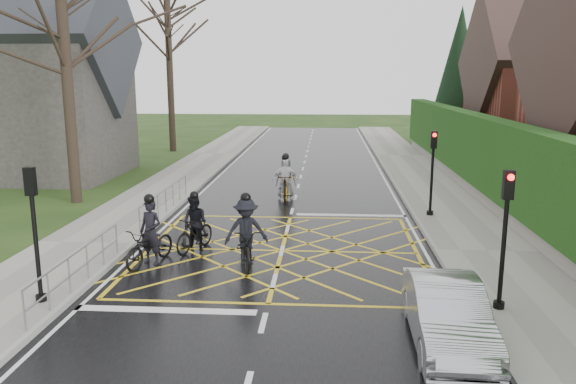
# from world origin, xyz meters

# --- Properties ---
(ground) EXTENTS (120.00, 120.00, 0.00)m
(ground) POSITION_xyz_m (0.00, 0.00, 0.00)
(ground) COLOR #1A3210
(ground) RESTS_ON ground
(road) EXTENTS (9.00, 80.00, 0.01)m
(road) POSITION_xyz_m (0.00, 0.00, 0.01)
(road) COLOR black
(road) RESTS_ON ground
(sidewalk_right) EXTENTS (3.00, 80.00, 0.15)m
(sidewalk_right) POSITION_xyz_m (6.00, 0.00, 0.07)
(sidewalk_right) COLOR gray
(sidewalk_right) RESTS_ON ground
(sidewalk_left) EXTENTS (3.00, 80.00, 0.15)m
(sidewalk_left) POSITION_xyz_m (-6.00, 0.00, 0.07)
(sidewalk_left) COLOR gray
(sidewalk_left) RESTS_ON ground
(stone_wall) EXTENTS (0.50, 38.00, 0.70)m
(stone_wall) POSITION_xyz_m (7.75, 6.00, 0.35)
(stone_wall) COLOR slate
(stone_wall) RESTS_ON ground
(hedge) EXTENTS (0.90, 38.00, 2.80)m
(hedge) POSITION_xyz_m (7.75, 6.00, 2.10)
(hedge) COLOR #10390F
(hedge) RESTS_ON stone_wall
(house_far) EXTENTS (9.80, 8.80, 10.30)m
(house_far) POSITION_xyz_m (14.75, 18.00, 4.36)
(house_far) COLOR brown
(house_far) RESTS_ON ground
(conifer) EXTENTS (4.60, 4.60, 10.00)m
(conifer) POSITION_xyz_m (10.75, 26.00, 4.99)
(conifer) COLOR black
(conifer) RESTS_ON ground
(church) EXTENTS (8.80, 7.80, 11.00)m
(church) POSITION_xyz_m (-13.54, 12.00, 4.93)
(church) COLOR #2D2B28
(church) RESTS_ON ground
(tree_near) EXTENTS (9.24, 9.24, 11.44)m
(tree_near) POSITION_xyz_m (-9.00, 6.00, 7.91)
(tree_near) COLOR black
(tree_near) RESTS_ON ground
(tree_mid) EXTENTS (10.08, 10.08, 12.48)m
(tree_mid) POSITION_xyz_m (-10.00, 14.00, 8.63)
(tree_mid) COLOR black
(tree_mid) RESTS_ON ground
(tree_far) EXTENTS (8.40, 8.40, 10.40)m
(tree_far) POSITION_xyz_m (-9.30, 22.00, 7.19)
(tree_far) COLOR black
(tree_far) RESTS_ON ground
(railing_south) EXTENTS (0.05, 5.04, 1.03)m
(railing_south) POSITION_xyz_m (-4.65, -3.50, 0.78)
(railing_south) COLOR slate
(railing_south) RESTS_ON ground
(railing_north) EXTENTS (0.05, 6.04, 1.03)m
(railing_north) POSITION_xyz_m (-4.65, 4.00, 0.79)
(railing_north) COLOR slate
(railing_north) RESTS_ON ground
(traffic_light_ne) EXTENTS (0.24, 0.31, 3.21)m
(traffic_light_ne) POSITION_xyz_m (5.10, 4.20, 1.66)
(traffic_light_ne) COLOR black
(traffic_light_ne) RESTS_ON ground
(traffic_light_se) EXTENTS (0.24, 0.31, 3.21)m
(traffic_light_se) POSITION_xyz_m (5.10, -4.20, 1.66)
(traffic_light_se) COLOR black
(traffic_light_se) RESTS_ON ground
(traffic_light_sw) EXTENTS (0.24, 0.31, 3.21)m
(traffic_light_sw) POSITION_xyz_m (-5.10, -4.50, 1.66)
(traffic_light_sw) COLOR black
(traffic_light_sw) RESTS_ON ground
(cyclist_rear) EXTENTS (1.34, 2.16, 1.98)m
(cyclist_rear) POSITION_xyz_m (-3.53, -1.44, 0.64)
(cyclist_rear) COLOR black
(cyclist_rear) RESTS_ON ground
(cyclist_back) EXTENTS (1.16, 1.85, 1.80)m
(cyclist_back) POSITION_xyz_m (-2.59, -0.10, 0.68)
(cyclist_back) COLOR black
(cyclist_back) RESTS_ON ground
(cyclist_mid) EXTENTS (1.33, 2.19, 2.02)m
(cyclist_mid) POSITION_xyz_m (-0.89, -1.23, 0.74)
(cyclist_mid) COLOR black
(cyclist_mid) RESTS_ON ground
(cyclist_front) EXTENTS (1.09, 2.00, 1.97)m
(cyclist_front) POSITION_xyz_m (-0.40, 6.75, 0.73)
(cyclist_front) COLOR black
(cyclist_front) RESTS_ON ground
(cyclist_lead) EXTENTS (0.94, 2.08, 1.96)m
(cyclist_lead) POSITION_xyz_m (-0.40, 7.17, 0.68)
(cyclist_lead) COLOR gold
(cyclist_lead) RESTS_ON ground
(car) EXTENTS (1.40, 3.84, 1.26)m
(car) POSITION_xyz_m (3.66, -5.69, 0.63)
(car) COLOR #B4B6BC
(car) RESTS_ON ground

